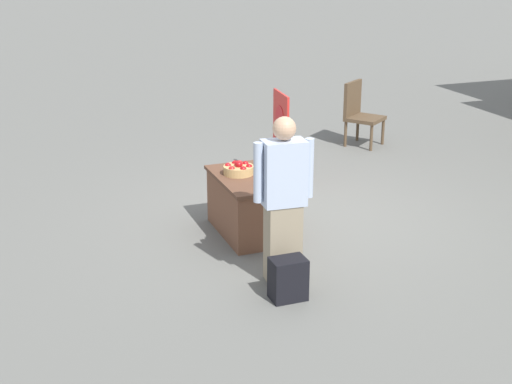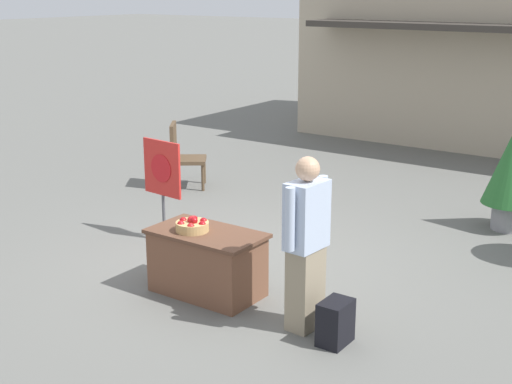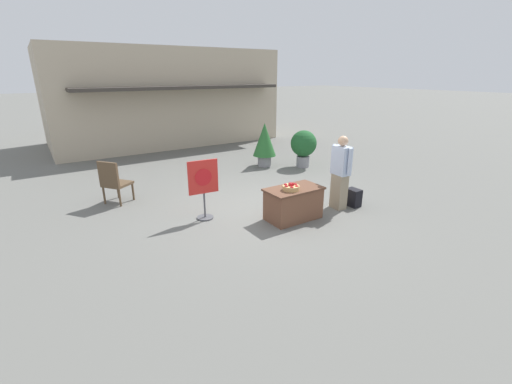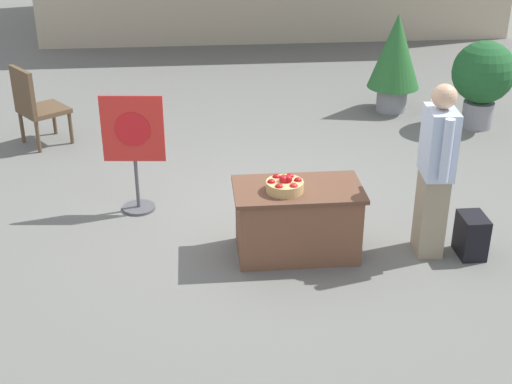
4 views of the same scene
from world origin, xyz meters
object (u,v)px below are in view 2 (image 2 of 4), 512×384
Objects in this scene: apple_basket at (192,225)px; patio_chair at (182,153)px; backpack at (335,322)px; display_table at (207,262)px; poster_board at (163,184)px; person_visitor at (306,243)px.

apple_basket is 0.33× the size of patio_chair.
apple_basket is 1.90m from backpack.
poster_board is at bearing 146.15° from display_table.
patio_chair is (-1.42, 2.01, -0.15)m from poster_board.
poster_board reaches higher than backpack.
display_table is 0.44m from apple_basket.
display_table is at bearing 25.76° from apple_basket.
patio_chair reaches higher than backpack.
patio_chair is (-4.29, 3.18, -0.29)m from person_visitor.
apple_basket is 0.27× the size of poster_board.
patio_chair is (-4.69, 3.28, 0.37)m from backpack.
apple_basket is (-0.14, -0.07, 0.41)m from display_table.
person_visitor is 1.60× the size of patio_chair.
person_visitor is at bearing -4.19° from display_table.
poster_board reaches higher than display_table.
display_table is at bearing 61.60° from poster_board.
apple_basket is 1.42m from person_visitor.
display_table is 2.91× the size of backpack.
backpack is (1.81, -0.14, -0.55)m from apple_basket.
backpack is (1.68, -0.20, -0.14)m from display_table.
backpack is 0.32× the size of poster_board.
person_visitor is 4.06× the size of backpack.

